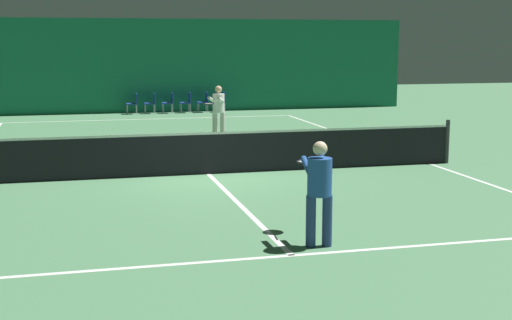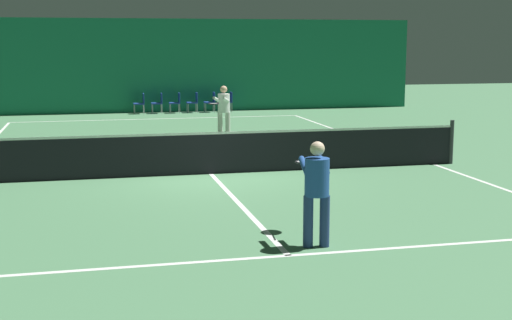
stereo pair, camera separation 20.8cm
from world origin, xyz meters
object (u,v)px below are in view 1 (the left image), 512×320
object	(u,v)px
player_far	(218,108)
courtside_chair_4	(204,101)
player_near	(319,185)
courtside_chair_1	(151,102)
courtside_chair_2	(169,101)
courtside_chair_5	(221,100)
tennis_net	(208,152)
courtside_chair_3	(187,101)
courtside_chair_0	(133,102)

from	to	relation	value
player_far	courtside_chair_4	distance (m)	8.14
player_near	courtside_chair_1	bearing A→B (deg)	7.94
courtside_chair_2	courtside_chair_5	xyz separation A→B (m)	(2.21, 0.00, 0.00)
player_near	courtside_chair_5	distance (m)	20.24
courtside_chair_2	courtside_chair_4	xyz separation A→B (m)	(1.47, 0.00, 0.00)
courtside_chair_5	tennis_net	bearing A→B (deg)	-12.70
player_near	courtside_chair_3	size ratio (longest dim) A/B	1.85
player_far	courtside_chair_5	xyz separation A→B (m)	(1.74, 8.06, -0.45)
courtside_chair_5	courtside_chair_1	bearing A→B (deg)	-90.00
courtside_chair_0	courtside_chair_3	bearing A→B (deg)	90.00
courtside_chair_5	player_far	bearing A→B (deg)	-12.16
tennis_net	courtside_chair_1	world-z (taller)	tennis_net
player_far	courtside_chair_4	world-z (taller)	player_far
courtside_chair_2	courtside_chair_4	world-z (taller)	same
courtside_chair_0	courtside_chair_3	xyz separation A→B (m)	(2.21, 0.00, 0.00)
courtside_chair_1	courtside_chair_3	bearing A→B (deg)	90.00
courtside_chair_1	courtside_chair_5	world-z (taller)	same
courtside_chair_0	courtside_chair_5	distance (m)	3.69
player_far	courtside_chair_2	bearing A→B (deg)	-148.05
courtside_chair_1	courtside_chair_3	size ratio (longest dim) A/B	1.00
courtside_chair_3	courtside_chair_2	bearing A→B (deg)	-90.00
courtside_chair_4	tennis_net	bearing A→B (deg)	-9.81
tennis_net	courtside_chair_1	size ratio (longest dim) A/B	14.29
player_near	courtside_chair_2	bearing A→B (deg)	5.83
courtside_chair_0	player_near	bearing A→B (deg)	2.97
courtside_chair_4	player_far	bearing A→B (deg)	-7.07
courtside_chair_0	courtside_chair_5	world-z (taller)	same
player_near	courtside_chair_4	size ratio (longest dim) A/B	1.85
courtside_chair_4	courtside_chair_3	bearing A→B (deg)	-90.00
player_near	courtside_chair_4	bearing A→B (deg)	1.64
courtside_chair_1	courtside_chair_3	distance (m)	1.47
courtside_chair_0	tennis_net	bearing A→B (deg)	2.12
player_near	courtside_chair_3	bearing A→B (deg)	3.73
player_near	tennis_net	bearing A→B (deg)	12.02
courtside_chair_4	courtside_chair_5	distance (m)	0.74
courtside_chair_3	courtside_chair_4	xyz separation A→B (m)	(0.74, 0.00, 0.00)
tennis_net	courtside_chair_5	bearing A→B (deg)	77.30
player_near	courtside_chair_0	bearing A→B (deg)	10.04
player_far	courtside_chair_2	distance (m)	8.09
player_near	courtside_chair_0	size ratio (longest dim) A/B	1.85
courtside_chair_0	courtside_chair_4	size ratio (longest dim) A/B	1.00
player_near	courtside_chair_1	size ratio (longest dim) A/B	1.85
courtside_chair_2	courtside_chair_5	world-z (taller)	same
courtside_chair_4	courtside_chair_0	bearing A→B (deg)	-90.00
courtside_chair_2	player_near	bearing A→B (deg)	-1.24
tennis_net	courtside_chair_2	size ratio (longest dim) A/B	14.29
player_near	courtside_chair_5	size ratio (longest dim) A/B	1.85
courtside_chair_1	player_near	bearing A→B (deg)	0.86
courtside_chair_2	courtside_chair_4	bearing A→B (deg)	90.00
courtside_chair_1	courtside_chair_4	xyz separation A→B (m)	(2.21, 0.00, 0.00)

